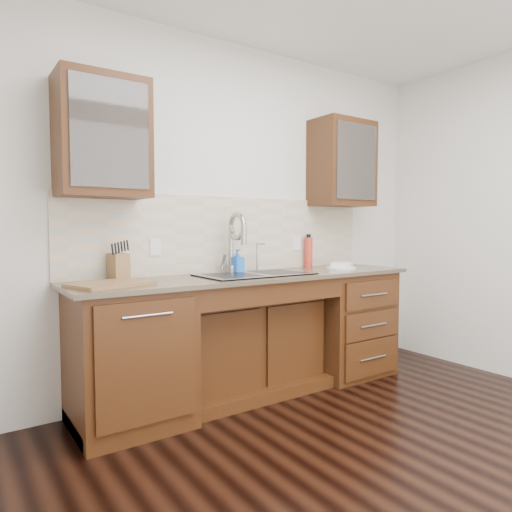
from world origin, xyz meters
TOP-DOWN VIEW (x-y plane):
  - ground at (0.00, 0.00)m, footprint 4.00×3.50m
  - wall_back at (0.00, 1.80)m, footprint 4.00×0.10m
  - base_cabinet_left at (-0.95, 1.44)m, footprint 0.70×0.62m
  - base_cabinet_center at (0.00, 1.53)m, footprint 1.20×0.44m
  - base_cabinet_right at (0.95, 1.44)m, footprint 0.70×0.62m
  - countertop at (0.00, 1.43)m, footprint 2.70×0.65m
  - backsplash at (0.00, 1.74)m, footprint 2.70×0.02m
  - sink at (0.00, 1.41)m, footprint 0.84×0.46m
  - faucet at (-0.07, 1.64)m, footprint 0.04×0.04m
  - filter_tap at (0.18, 1.65)m, footprint 0.02×0.02m
  - upper_cabinet_left at (-1.05, 1.58)m, footprint 0.55×0.34m
  - upper_cabinet_right at (1.05, 1.58)m, footprint 0.55×0.34m
  - outlet_left at (-0.65, 1.73)m, footprint 0.08×0.01m
  - outlet_right at (0.65, 1.73)m, footprint 0.08×0.01m
  - soap_bottle at (-0.04, 1.61)m, footprint 0.10×0.10m
  - water_bottle at (0.75, 1.68)m, footprint 0.09×0.09m
  - plate at (0.88, 1.41)m, footprint 0.32×0.32m
  - dish_towel at (0.92, 1.43)m, footprint 0.27×0.26m
  - knife_block at (-0.95, 1.64)m, footprint 0.11×0.17m
  - cutting_board at (-1.07, 1.39)m, footprint 0.53×0.44m
  - cup_left_a at (-1.20, 1.58)m, footprint 0.13×0.13m
  - cup_left_b at (-0.92, 1.58)m, footprint 0.12×0.12m
  - cup_right_a at (0.91, 1.58)m, footprint 0.16×0.16m
  - cup_right_b at (1.13, 1.58)m, footprint 0.12×0.12m

SIDE VIEW (x-z plane):
  - ground at x=0.00m, z-range -0.10..0.00m
  - base_cabinet_center at x=0.00m, z-range 0.00..0.70m
  - base_cabinet_left at x=-0.95m, z-range 0.00..0.88m
  - base_cabinet_right at x=0.95m, z-range 0.00..0.88m
  - sink at x=0.00m, z-range 0.73..0.92m
  - countertop at x=0.00m, z-range 0.88..0.91m
  - plate at x=0.88m, z-range 0.91..0.92m
  - cutting_board at x=-1.07m, z-range 0.91..0.93m
  - dish_towel at x=0.92m, z-range 0.93..0.96m
  - knife_block at x=-0.95m, z-range 0.91..1.09m
  - soap_bottle at x=-0.04m, z-range 0.91..1.09m
  - filter_tap at x=0.18m, z-range 0.91..1.15m
  - water_bottle at x=0.75m, z-range 0.91..1.17m
  - faucet at x=-0.07m, z-range 0.91..1.31m
  - outlet_left at x=-0.65m, z-range 1.06..1.18m
  - outlet_right at x=0.65m, z-range 1.06..1.18m
  - backsplash at x=0.00m, z-range 0.91..1.50m
  - wall_back at x=0.00m, z-range 0.00..2.70m
  - cup_right_b at x=1.13m, z-range 1.72..1.81m
  - cup_left_b at x=-0.92m, z-range 1.72..1.83m
  - cup_right_a at x=0.91m, z-range 1.72..1.83m
  - cup_left_a at x=-1.20m, z-range 1.72..1.83m
  - upper_cabinet_left at x=-1.05m, z-range 1.45..2.20m
  - upper_cabinet_right at x=1.05m, z-range 1.45..2.20m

